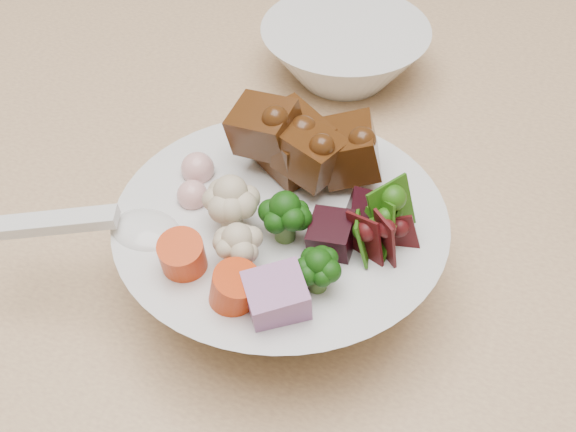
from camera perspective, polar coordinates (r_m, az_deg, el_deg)
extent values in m
cylinder|color=#D8B27F|center=(1.29, -8.69, 2.81)|extent=(0.06, 0.06, 0.69)
cylinder|color=tan|center=(1.34, 13.99, -5.88)|extent=(0.03, 0.03, 0.38)
cylinder|color=tan|center=(1.56, 17.29, 2.17)|extent=(0.03, 0.03, 0.38)
sphere|color=black|center=(0.54, -0.21, -0.54)|extent=(0.04, 0.04, 0.04)
sphere|color=#C2B193|center=(0.54, -4.03, 0.41)|extent=(0.04, 0.04, 0.04)
cube|color=black|center=(0.55, 5.76, -0.27)|extent=(0.04, 0.04, 0.03)
cube|color=#8D5587|center=(0.50, -0.82, -5.89)|extent=(0.05, 0.05, 0.04)
cylinder|color=#CF3E05|center=(0.52, -7.48, -3.00)|extent=(0.04, 0.04, 0.03)
sphere|color=#DF9F9C|center=(0.57, -6.81, 1.48)|extent=(0.03, 0.03, 0.03)
ellipsoid|color=silver|center=(0.56, -10.06, -1.14)|extent=(0.06, 0.06, 0.02)
cube|color=silver|center=(0.57, -16.81, -0.50)|extent=(0.10, 0.06, 0.02)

